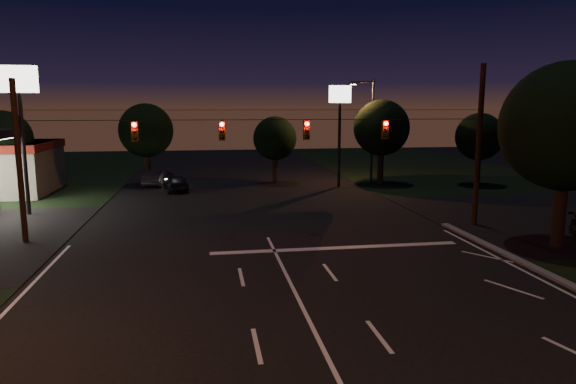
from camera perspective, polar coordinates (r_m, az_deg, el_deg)
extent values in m
plane|color=black|center=(13.65, 5.43, -19.72)|extent=(140.00, 140.00, 0.00)
cube|color=silver|center=(24.72, 5.42, -6.20)|extent=(12.00, 0.50, 0.01)
cylinder|color=black|center=(31.23, 19.95, -3.44)|extent=(0.30, 0.30, 9.00)
cylinder|color=black|center=(28.74, -27.11, -5.00)|extent=(0.28, 0.28, 8.00)
cylinder|color=black|center=(26.70, -2.61, 8.03)|extent=(24.00, 0.03, 0.03)
cylinder|color=black|center=(26.70, -2.62, 9.10)|extent=(24.00, 0.02, 0.02)
cube|color=#3F3307|center=(26.76, -16.65, 6.47)|extent=(0.32, 0.26, 1.00)
sphere|color=#FF0705|center=(26.59, -16.73, 7.16)|extent=(0.22, 0.22, 0.22)
sphere|color=black|center=(26.60, -16.70, 6.45)|extent=(0.20, 0.20, 0.20)
sphere|color=black|center=(26.61, -16.66, 5.75)|extent=(0.20, 0.20, 0.20)
cube|color=#3F3307|center=(26.56, -7.35, 6.77)|extent=(0.32, 0.26, 1.00)
sphere|color=#FF0705|center=(26.38, -7.36, 7.47)|extent=(0.22, 0.22, 0.22)
sphere|color=black|center=(26.40, -7.34, 6.75)|extent=(0.20, 0.20, 0.20)
sphere|color=black|center=(26.41, -7.33, 6.04)|extent=(0.20, 0.20, 0.20)
cube|color=#3F3307|center=(27.07, 2.06, 6.88)|extent=(0.32, 0.26, 1.00)
sphere|color=#FF0705|center=(26.90, 2.13, 7.57)|extent=(0.22, 0.22, 0.22)
sphere|color=black|center=(26.91, 2.13, 6.87)|extent=(0.20, 0.20, 0.20)
sphere|color=black|center=(26.93, 2.13, 6.17)|extent=(0.20, 0.20, 0.20)
cube|color=#3F3307|center=(28.23, 10.71, 6.83)|extent=(0.32, 0.26, 1.00)
sphere|color=#FF0705|center=(28.07, 10.85, 7.49)|extent=(0.22, 0.22, 0.22)
sphere|color=black|center=(28.08, 10.83, 6.82)|extent=(0.20, 0.20, 0.20)
sphere|color=black|center=(28.09, 10.81, 6.14)|extent=(0.20, 0.20, 0.20)
cylinder|color=black|center=(35.36, -27.24, 3.68)|extent=(0.24, 0.24, 7.50)
cube|color=white|center=(35.28, -27.80, 11.04)|extent=(2.20, 0.30, 1.60)
cylinder|color=black|center=(43.09, 5.71, 5.18)|extent=(0.24, 0.24, 7.00)
cube|color=white|center=(42.99, 5.80, 10.77)|extent=(1.80, 0.30, 1.40)
cylinder|color=black|center=(45.95, 9.33, 6.61)|extent=(0.20, 0.20, 9.00)
cylinder|color=black|center=(45.68, 8.38, 12.01)|extent=(1.80, 0.12, 0.12)
cube|color=black|center=(45.41, 7.27, 11.93)|extent=(0.60, 0.35, 0.22)
cube|color=orange|center=(45.40, 7.27, 11.77)|extent=(0.45, 0.25, 0.04)
cylinder|color=black|center=(27.57, 27.96, -1.38)|extent=(0.60, 0.60, 4.00)
sphere|color=black|center=(27.20, 28.57, 6.42)|extent=(6.00, 6.00, 6.00)
sphere|color=black|center=(27.93, 28.96, 6.07)|extent=(4.50, 4.50, 4.50)
sphere|color=black|center=(27.08, 27.15, 6.24)|extent=(4.20, 4.20, 4.20)
cylinder|color=black|center=(44.40, -28.81, 1.59)|extent=(0.49, 0.49, 3.00)
sphere|color=black|center=(44.16, -29.10, 5.21)|extent=(4.20, 4.20, 4.20)
sphere|color=black|center=(44.33, -28.44, 5.11)|extent=(3.15, 3.15, 3.15)
cylinder|color=black|center=(46.05, -15.34, 2.81)|extent=(0.52, 0.52, 3.25)
sphere|color=black|center=(45.82, -15.50, 6.61)|extent=(4.60, 4.60, 4.60)
sphere|color=black|center=(46.12, -14.88, 6.48)|extent=(3.45, 3.45, 3.45)
sphere|color=black|center=(46.10, -16.04, 6.47)|extent=(3.22, 3.22, 3.22)
cylinder|color=black|center=(45.24, -1.46, 2.71)|extent=(0.47, 0.47, 2.75)
sphere|color=black|center=(45.01, -1.47, 5.98)|extent=(3.80, 3.80, 3.80)
sphere|color=black|center=(45.35, -1.04, 5.87)|extent=(2.85, 2.85, 2.85)
sphere|color=black|center=(45.16, -1.98, 5.88)|extent=(2.66, 2.66, 2.66)
cylinder|color=black|center=(45.39, 10.24, 3.00)|extent=(0.53, 0.53, 3.40)
sphere|color=black|center=(45.16, 10.36, 7.03)|extent=(4.80, 4.80, 4.80)
sphere|color=black|center=(45.66, 10.77, 6.87)|extent=(3.60, 3.60, 3.60)
sphere|color=black|center=(45.23, 9.67, 6.92)|extent=(3.36, 3.36, 3.36)
cylinder|color=black|center=(46.93, 20.31, 2.47)|extent=(0.48, 0.48, 2.90)
sphere|color=black|center=(46.71, 20.50, 5.79)|extent=(4.00, 4.00, 4.00)
sphere|color=black|center=(47.17, 20.74, 5.66)|extent=(3.00, 3.00, 3.00)
sphere|color=black|center=(46.69, 19.94, 5.70)|extent=(2.80, 2.80, 2.80)
imported|color=black|center=(41.94, -12.31, 1.03)|extent=(2.27, 4.26, 1.38)
imported|color=black|center=(45.51, -14.23, 1.63)|extent=(2.43, 4.54, 1.42)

